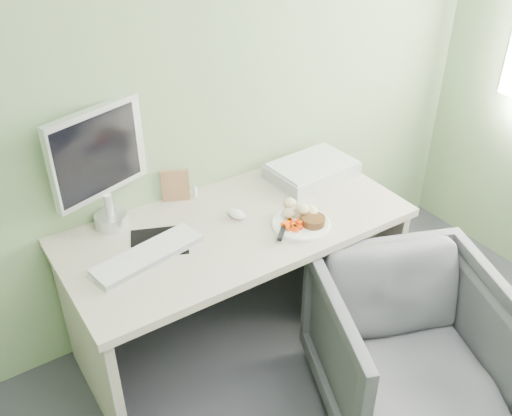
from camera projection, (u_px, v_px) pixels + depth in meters
wall_back at (190, 70)px, 2.55m from camera, size 3.50×0.00×3.50m
desk at (237, 255)px, 2.73m from camera, size 1.60×0.75×0.73m
plate at (301, 224)px, 2.61m from camera, size 0.27×0.27×0.01m
steak at (313, 221)px, 2.59m from camera, size 0.14×0.14×0.04m
potato_pile at (301, 210)px, 2.63m from camera, size 0.15×0.12×0.07m
carrot_heap at (292, 224)px, 2.56m from camera, size 0.08×0.07×0.05m
steak_knife at (283, 229)px, 2.54m from camera, size 0.19×0.18×0.02m
mousepad at (159, 242)px, 2.51m from camera, size 0.31×0.29×0.00m
keyboard at (148, 254)px, 2.41m from camera, size 0.51×0.23×0.02m
computer_mouse at (237, 214)px, 2.66m from camera, size 0.08×0.11×0.04m
photo_frame at (175, 186)px, 2.75m from camera, size 0.13×0.07×0.17m
eyedrop_bottle at (195, 191)px, 2.81m from camera, size 0.02×0.02×0.07m
scanner at (312, 170)px, 2.98m from camera, size 0.45×0.32×0.07m
monitor at (100, 163)px, 2.45m from camera, size 0.46×0.19×0.57m
desk_chair at (409, 348)px, 2.49m from camera, size 0.99×1.00×0.71m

